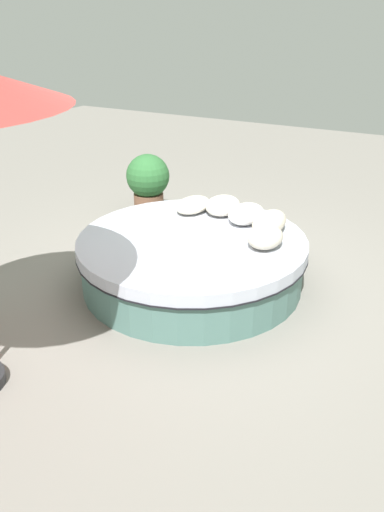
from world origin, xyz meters
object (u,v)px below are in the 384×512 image
object	(u,v)px
throw_pillow_4	(193,205)
throw_pillow_0	(265,237)
round_bed	(192,260)
planter	(148,183)
throw_pillow_1	(269,223)
throw_pillow_2	(246,214)
throw_pillow_3	(223,205)

from	to	relation	value
throw_pillow_4	throw_pillow_0	bearing A→B (deg)	63.83
round_bed	planter	bearing A→B (deg)	-134.00
throw_pillow_0	throw_pillow_1	size ratio (longest dim) A/B	0.74
throw_pillow_2	throw_pillow_1	bearing A→B (deg)	63.60
round_bed	throw_pillow_1	world-z (taller)	throw_pillow_1
throw_pillow_1	planter	size ratio (longest dim) A/B	0.64
throw_pillow_0	throw_pillow_2	size ratio (longest dim) A/B	0.82
throw_pillow_1	throw_pillow_3	distance (m)	0.66
throw_pillow_0	throw_pillow_1	xyz separation A→B (m)	(-0.33, -0.09, 0.01)
round_bed	throw_pillow_2	distance (m)	0.76
throw_pillow_3	throw_pillow_4	distance (m)	0.33
throw_pillow_1	throw_pillow_2	world-z (taller)	throw_pillow_1
round_bed	planter	size ratio (longest dim) A/B	2.63
throw_pillow_3	throw_pillow_4	bearing A→B (deg)	-77.03
throw_pillow_3	planter	xyz separation A→B (m)	(-0.59, -1.34, -0.11)
round_bed	planter	xyz separation A→B (m)	(-1.30, -1.35, 0.22)
round_bed	throw_pillow_4	world-z (taller)	throw_pillow_4
round_bed	throw_pillow_3	size ratio (longest dim) A/B	5.02
throw_pillow_2	throw_pillow_3	xyz separation A→B (m)	(-0.09, -0.31, 0.01)
throw_pillow_0	throw_pillow_4	size ratio (longest dim) A/B	0.80
throw_pillow_4	planter	xyz separation A→B (m)	(-0.67, -1.02, -0.09)
round_bed	throw_pillow_0	size ratio (longest dim) A/B	5.52
throw_pillow_4	planter	distance (m)	1.22
throw_pillow_2	throw_pillow_3	distance (m)	0.32
round_bed	throw_pillow_0	distance (m)	0.78
throw_pillow_0	throw_pillow_1	distance (m)	0.34
throw_pillow_0	throw_pillow_2	xyz separation A→B (m)	(-0.48, -0.39, -0.01)
throw_pillow_0	throw_pillow_4	world-z (taller)	throw_pillow_0
throw_pillow_0	throw_pillow_3	xyz separation A→B (m)	(-0.58, -0.70, -0.00)
round_bed	throw_pillow_1	xyz separation A→B (m)	(-0.46, 0.60, 0.34)
throw_pillow_4	planter	world-z (taller)	planter
throw_pillow_1	throw_pillow_2	bearing A→B (deg)	-116.40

